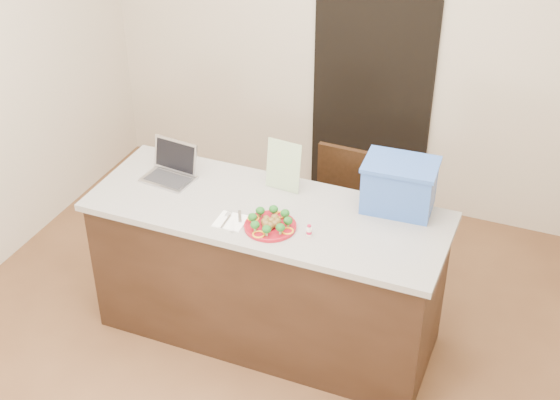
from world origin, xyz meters
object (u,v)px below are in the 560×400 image
at_px(napkin, 231,221).
at_px(yogurt_bottle, 309,231).
at_px(island, 268,272).
at_px(laptop, 172,168).
at_px(chair, 341,208).
at_px(blue_box, 399,185).
at_px(plate, 270,226).

relative_size(napkin, yogurt_bottle, 2.48).
xyz_separation_m(island, yogurt_bottle, (0.31, -0.15, 0.48)).
distance_m(yogurt_bottle, laptop, 1.01).
bearing_deg(island, chair, 74.45).
bearing_deg(napkin, blue_box, 30.80).
bearing_deg(laptop, plate, -13.59).
bearing_deg(napkin, laptop, 150.34).
distance_m(island, laptop, 0.85).
relative_size(plate, blue_box, 0.68).
distance_m(laptop, chair, 1.18).
relative_size(yogurt_bottle, blue_box, 0.16).
bearing_deg(plate, napkin, -172.32).
bearing_deg(blue_box, yogurt_bottle, -133.16).
xyz_separation_m(yogurt_bottle, chair, (-0.10, 0.90, -0.43)).
xyz_separation_m(napkin, laptop, (-0.53, 0.30, 0.05)).
bearing_deg(plate, yogurt_bottle, 3.09).
distance_m(plate, blue_box, 0.76).
bearing_deg(laptop, island, -3.09).
height_order(yogurt_bottle, blue_box, blue_box).
bearing_deg(laptop, chair, 42.48).
distance_m(yogurt_bottle, chair, 1.00).
bearing_deg(chair, island, -104.31).
height_order(island, napkin, napkin).
distance_m(napkin, yogurt_bottle, 0.45).
height_order(napkin, chair, napkin).
relative_size(blue_box, chair, 0.46).
bearing_deg(blue_box, chair, 132.25).
xyz_separation_m(plate, chair, (0.12, 0.91, -0.41)).
relative_size(plate, laptop, 0.90).
xyz_separation_m(blue_box, chair, (-0.47, 0.46, -0.55)).
distance_m(plate, laptop, 0.81).
xyz_separation_m(plate, blue_box, (0.59, 0.45, 0.14)).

